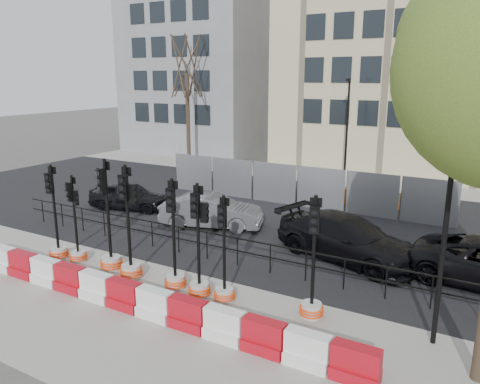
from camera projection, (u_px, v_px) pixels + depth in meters
The scene contains 23 objects.
ground at pixel (187, 272), 15.05m from camera, with size 120.00×120.00×0.00m, color #51514C.
sidewalk_near at pixel (121, 311), 12.51m from camera, with size 40.00×6.00×0.02m, color gray.
road at pixel (279, 216), 20.95m from camera, with size 40.00×14.00×0.03m, color black.
sidewalk_far at pixel (341, 179), 28.55m from camera, with size 40.00×4.00×0.02m, color gray.
building_grey at pixel (203, 65), 38.61m from camera, with size 11.00×9.06×14.00m.
building_cream at pixel (407, 30), 30.46m from camera, with size 15.00×10.06×18.00m.
kerb_railing at pixel (207, 241), 15.90m from camera, with size 18.00×0.04×1.00m.
heras_fencing at pixel (303, 189), 23.16m from camera, with size 14.33×1.72×2.00m.
lamp_post_far at pixel (347, 128), 26.67m from camera, with size 0.12×0.56×6.00m.
lamp_post_near at pixel (447, 213), 10.24m from camera, with size 0.12×0.56×6.00m.
tree_bare_far at pixel (187, 68), 31.79m from camera, with size 2.00×2.00×9.00m.
barrier_row at pixel (125, 296), 12.60m from camera, with size 13.60×0.50×0.80m.
traffic_signal_a at pixel (57, 240), 15.97m from camera, with size 0.65×0.65×3.30m.
traffic_signal_b at pixel (77, 242), 15.71m from camera, with size 0.59×0.59×3.01m.
traffic_signal_c at pixel (110, 248), 15.03m from camera, with size 0.72×0.72×3.67m.
traffic_signal_d at pixel (130, 252), 14.37m from camera, with size 0.71×0.71×3.60m.
traffic_signal_e at pixel (175, 267), 13.72m from camera, with size 0.66×0.66×3.35m.
traffic_signal_f at pixel (199, 271), 13.18m from camera, with size 0.66×0.66×3.33m.
traffic_signal_g at pixel (224, 280), 12.95m from camera, with size 0.60×0.60×3.06m.
traffic_signal_h at pixel (312, 293), 12.05m from camera, with size 0.65×0.65×3.30m.
car_a at pixel (130, 196), 21.95m from camera, with size 4.03×2.43×1.28m, color black.
car_b at pixel (211, 211), 19.33m from camera, with size 4.45×2.75×1.39m, color #56575C.
car_c at pixel (347, 238), 15.92m from camera, with size 5.57×3.54×1.50m, color black.
Camera 1 is at (8.40, -11.31, 6.14)m, focal length 35.00 mm.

